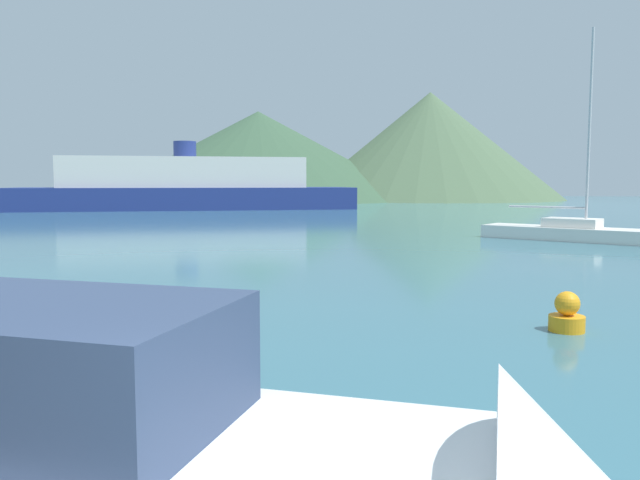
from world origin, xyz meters
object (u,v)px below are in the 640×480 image
(motorboat_near, at_px, (138,467))
(buoy_marker, at_px, (567,315))
(sailboat_inner, at_px, (572,231))
(ferry_distant, at_px, (186,187))

(motorboat_near, bearing_deg, buoy_marker, 64.87)
(sailboat_inner, bearing_deg, buoy_marker, -73.75)
(buoy_marker, bearing_deg, motorboat_near, -127.82)
(ferry_distant, bearing_deg, motorboat_near, -89.78)
(motorboat_near, relative_size, ferry_distant, 0.23)
(sailboat_inner, bearing_deg, ferry_distant, 164.99)
(ferry_distant, relative_size, buoy_marker, 47.24)
(motorboat_near, relative_size, buoy_marker, 10.91)
(motorboat_near, xyz_separation_m, buoy_marker, (5.34, 6.88, -0.28))
(motorboat_near, bearing_deg, sailboat_inner, 77.91)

